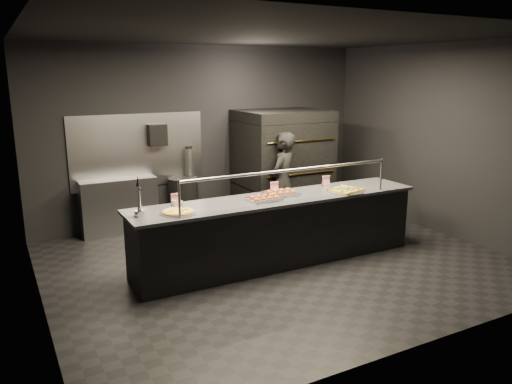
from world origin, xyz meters
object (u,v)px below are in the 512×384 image
slider_tray_b (281,193)px  fire_extinguisher (189,162)px  round_pizza (178,212)px  towel_dispenser (157,135)px  pizza_oven (282,164)px  trash_bin (184,202)px  worker (282,182)px  square_pizza (345,190)px  slider_tray_a (264,198)px  prep_shelf (119,206)px  service_counter (279,230)px  beer_tap (139,205)px

slider_tray_b → fire_extinguisher: bearing=101.0°
round_pizza → towel_dispenser: bearing=77.5°
pizza_oven → slider_tray_b: (-1.10, -1.80, -0.02)m
slider_tray_b → trash_bin: 2.27m
worker → towel_dispenser: bearing=-70.3°
towel_dispenser → square_pizza: size_ratio=0.69×
slider_tray_a → square_pizza: (1.25, -0.11, -0.01)m
prep_shelf → square_pizza: (2.60, -2.47, 0.49)m
pizza_oven → round_pizza: bearing=-143.0°
prep_shelf → trash_bin: size_ratio=1.44×
service_counter → towel_dispenser: bearing=110.6°
round_pizza → trash_bin: 2.54m
prep_shelf → worker: bearing=-25.1°
pizza_oven → square_pizza: size_ratio=3.74×
slider_tray_a → slider_tray_b: bearing=22.8°
trash_bin → beer_tap: bearing=-121.0°
prep_shelf → slider_tray_a: (1.35, -2.36, 0.49)m
fire_extinguisher → worker: (1.14, -1.20, -0.25)m
slider_tray_a → trash_bin: slider_tray_a is taller
service_counter → trash_bin: bearing=103.8°
round_pizza → square_pizza: 2.45m
service_counter → beer_tap: bearing=-179.6°
slider_tray_a → prep_shelf: bearing=119.7°
pizza_oven → prep_shelf: pizza_oven is taller
worker → beer_tap: bearing=-10.7°
round_pizza → slider_tray_a: 1.20m
slider_tray_a → trash_bin: bearing=97.4°
slider_tray_a → trash_bin: size_ratio=0.53×
fire_extinguisher → square_pizza: fire_extinguisher is taller
beer_tap → round_pizza: bearing=-11.0°
trash_bin → prep_shelf: bearing=174.6°
fire_extinguisher → slider_tray_b: fire_extinguisher is taller
service_counter → pizza_oven: 2.30m
trash_bin → worker: bearing=-37.4°
slider_tray_b → square_pizza: (0.90, -0.25, -0.01)m
towel_dispenser → beer_tap: (-0.99, -2.40, -0.49)m
fire_extinguisher → square_pizza: 2.89m
round_pizza → slider_tray_a: bearing=2.7°
fire_extinguisher → worker: 1.67m
fire_extinguisher → prep_shelf: bearing=-176.3°
towel_dispenser → trash_bin: bearing=-25.5°
square_pizza → worker: 1.38m
slider_tray_b → trash_bin: slider_tray_b is taller
fire_extinguisher → slider_tray_a: (0.10, -2.44, -0.11)m
pizza_oven → slider_tray_a: bearing=-126.8°
beer_tap → round_pizza: size_ratio=1.11×
beer_tap → trash_bin: (1.34, 2.23, -0.64)m
prep_shelf → beer_tap: 2.43m
square_pizza → towel_dispenser: bearing=126.8°
square_pizza → worker: worker is taller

